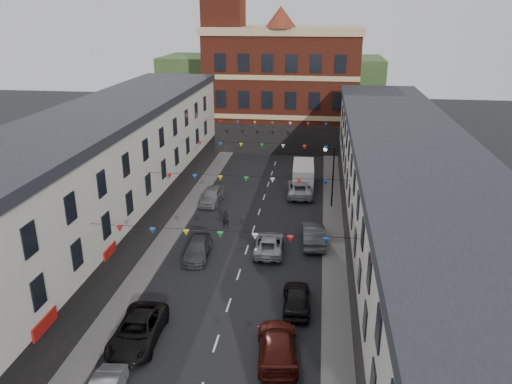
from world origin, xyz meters
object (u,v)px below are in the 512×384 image
at_px(car_left_e, 212,195).
at_px(pedestrian, 226,219).
at_px(street_lamp, 331,169).
at_px(car_right_c, 277,346).
at_px(car_right_f, 300,188).
at_px(white_van, 303,175).
at_px(car_left_d, 198,249).
at_px(car_right_d, 297,298).
at_px(car_right_e, 313,235).
at_px(car_left_c, 138,331).
at_px(moving_car, 269,244).

distance_m(car_left_e, pedestrian, 6.23).
relative_size(street_lamp, car_right_c, 1.12).
bearing_deg(car_right_f, white_van, -97.61).
relative_size(car_right_c, car_right_f, 0.96).
xyz_separation_m(street_lamp, car_right_c, (-2.95, -22.76, -3.13)).
xyz_separation_m(car_left_d, car_left_e, (-1.32, 11.39, 0.10)).
bearing_deg(street_lamp, car_right_d, -96.93).
xyz_separation_m(car_right_c, pedestrian, (-6.05, 16.80, 0.05)).
bearing_deg(pedestrian, street_lamp, 32.46).
height_order(car_right_c, car_right_d, car_right_c).
bearing_deg(pedestrian, car_right_e, -17.26).
bearing_deg(car_right_c, car_left_e, -75.88).
bearing_deg(car_left_e, car_right_f, 24.03).
bearing_deg(car_right_f, pedestrian, 52.75).
distance_m(car_left_c, white_van, 29.42).
distance_m(street_lamp, pedestrian, 11.23).
xyz_separation_m(car_right_f, white_van, (0.20, 2.74, 0.49)).
distance_m(car_left_d, car_left_e, 11.47).
xyz_separation_m(street_lamp, car_left_c, (-11.02, -22.41, -3.15)).
height_order(car_right_e, white_van, white_van).
distance_m(car_right_d, car_right_f, 20.86).
bearing_deg(car_left_e, car_left_d, -80.62).
bearing_deg(car_right_c, white_van, -97.01).
relative_size(car_left_e, car_right_c, 0.85).
height_order(car_left_d, car_right_f, car_right_f).
relative_size(moving_car, pedestrian, 2.95).
xyz_separation_m(car_right_d, car_right_f, (-0.79, 20.85, 0.03)).
bearing_deg(car_left_c, car_left_d, 83.36).
relative_size(car_left_d, car_right_f, 0.84).
bearing_deg(car_left_d, street_lamp, 45.48).
distance_m(car_right_c, pedestrian, 17.86).
xyz_separation_m(car_right_e, white_van, (-1.42, 14.02, 0.43)).
bearing_deg(car_right_d, car_right_e, -98.15).
bearing_deg(car_right_c, car_left_d, -63.71).
relative_size(car_right_c, white_van, 0.94).
xyz_separation_m(car_right_e, pedestrian, (-7.68, 2.23, 0.00)).
height_order(car_left_c, car_left_e, car_left_e).
bearing_deg(car_right_d, car_right_f, -91.00).
distance_m(car_left_e, moving_car, 11.89).
distance_m(car_right_c, car_right_d, 5.05).
bearing_deg(car_right_f, moving_car, 78.76).
bearing_deg(white_van, car_left_d, -114.92).
xyz_separation_m(car_left_e, white_van, (8.72, 6.06, 0.48)).
bearing_deg(car_left_d, pedestrian, 75.16).
distance_m(car_left_d, car_right_c, 13.26).
bearing_deg(white_van, street_lamp, -66.65).
bearing_deg(car_left_c, white_van, 71.66).
height_order(car_left_d, pedestrian, pedestrian).
relative_size(street_lamp, white_van, 1.05).
bearing_deg(pedestrian, car_right_f, 55.14).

